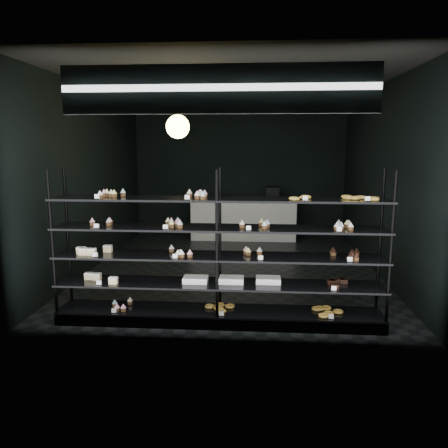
# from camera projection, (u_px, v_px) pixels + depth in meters

# --- Properties ---
(room) EXTENTS (5.01, 6.01, 3.20)m
(room) POSITION_uv_depth(u_px,v_px,m) (233.00, 179.00, 7.56)
(room) COLOR black
(room) RESTS_ON ground
(display_shelf) EXTENTS (4.00, 0.50, 1.91)m
(display_shelf) POSITION_uv_depth(u_px,v_px,m) (216.00, 274.00, 5.34)
(display_shelf) COLOR black
(display_shelf) RESTS_ON room
(signage) EXTENTS (3.30, 0.05, 0.50)m
(signage) POSITION_uv_depth(u_px,v_px,m) (218.00, 89.00, 4.49)
(signage) COLOR #0C0C3C
(signage) RESTS_ON room
(pendant_lamp) EXTENTS (0.35, 0.35, 0.90)m
(pendant_lamp) POSITION_uv_depth(u_px,v_px,m) (178.00, 127.00, 6.48)
(pendant_lamp) COLOR black
(pendant_lamp) RESTS_ON room
(service_counter) EXTENTS (2.50, 0.65, 1.23)m
(service_counter) POSITION_uv_depth(u_px,v_px,m) (244.00, 218.00, 10.20)
(service_counter) COLOR silver
(service_counter) RESTS_ON room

